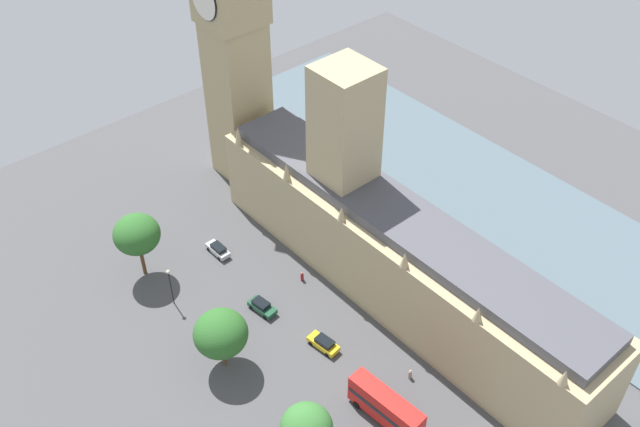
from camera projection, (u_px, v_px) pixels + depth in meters
name	position (u px, v px, depth m)	size (l,w,h in m)	color
ground_plane	(386.00, 298.00, 106.02)	(136.32, 136.32, 0.00)	#4C4C4F
river_thames	(506.00, 215.00, 120.01)	(29.70, 122.69, 0.25)	slate
parliament_building	(391.00, 244.00, 102.35)	(12.52, 66.32, 32.41)	tan
clock_tower	(232.00, 17.00, 110.71)	(9.32, 9.32, 56.67)	tan
car_silver_trailing	(218.00, 249.00, 112.58)	(1.89, 4.48, 1.74)	#B7B7BC
car_dark_green_leading	(262.00, 306.00, 103.54)	(2.41, 4.59, 1.74)	#19472D
car_yellow_cab_far_end	(324.00, 343.00, 98.43)	(2.43, 4.82, 1.74)	gold
double_decker_bus_corner	(386.00, 407.00, 88.68)	(3.37, 10.67, 4.75)	red
pedestrian_by_river_gate	(302.00, 277.00, 108.29)	(0.63, 0.69, 1.65)	maroon
pedestrian_opposite_hall	(410.00, 374.00, 94.70)	(0.66, 0.67, 1.60)	gray
plane_tree_under_trees	(221.00, 334.00, 92.90)	(7.20, 7.20, 9.28)	brown
plane_tree_near_tower	(137.00, 234.00, 104.79)	(6.92, 6.92, 10.90)	brown
street_lamp_slot_11	(170.00, 281.00, 102.13)	(0.56, 0.56, 6.81)	black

